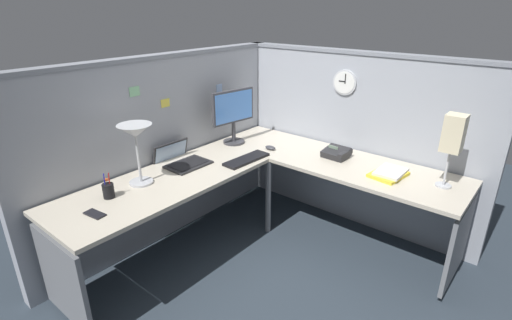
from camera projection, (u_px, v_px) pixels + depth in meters
The scene contains 18 objects.
ground_plane at pixel (271, 245), 3.32m from camera, with size 6.80×6.80×0.00m, color #2D3842.
cubicle_wall_back at pixel (166, 149), 3.27m from camera, with size 2.57×0.12×1.58m.
cubicle_wall_right at pixel (353, 140), 3.49m from camera, with size 0.12×2.37×1.58m.
desk at pixel (266, 187), 2.95m from camera, with size 2.35×2.15×0.73m.
monitor at pixel (233, 113), 3.48m from camera, with size 0.46×0.20×0.50m.
laptop at pixel (181, 160), 3.14m from camera, with size 0.34×0.38×0.22m.
keyboard at pixel (247, 159), 3.18m from camera, with size 0.43×0.14×0.02m, color black.
computer_mouse at pixel (270, 148), 3.42m from camera, with size 0.06×0.10×0.03m, color #38383D.
desk_lamp_dome at pixel (136, 136), 2.65m from camera, with size 0.24×0.24×0.44m.
pen_cup at pixel (108, 190), 2.56m from camera, with size 0.08×0.08×0.18m.
cell_phone at pixel (95, 214), 2.37m from camera, with size 0.07×0.14×0.01m, color black.
office_phone at pixel (337, 153), 3.24m from camera, with size 0.20×0.21×0.11m.
book_stack at pixel (389, 173), 2.89m from camera, with size 0.31×0.25×0.04m.
desk_lamp_paper at pixel (453, 135), 2.59m from camera, with size 0.13×0.13×0.53m.
wall_clock at pixel (345, 82), 3.31m from camera, with size 0.04×0.22×0.22m.
pinned_note_leftmost at pixel (165, 103), 3.08m from camera, with size 0.08×0.00×0.07m, color #EAD84C.
pinned_note_middle at pixel (219, 89), 3.52m from camera, with size 0.07×0.00×0.08m, color #99B7E5.
pinned_note_rightmost at pixel (134, 91), 2.84m from camera, with size 0.09×0.00×0.07m, color #8CCC99.
Camera 1 is at (-2.24, -1.67, 1.94)m, focal length 26.80 mm.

